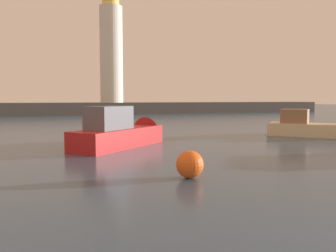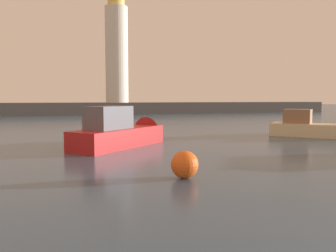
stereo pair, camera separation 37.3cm
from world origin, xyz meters
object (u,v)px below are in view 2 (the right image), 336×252
at_px(motorboat_0, 128,132).
at_px(mooring_buoy, 185,165).
at_px(motorboat_2, 328,129).
at_px(lighthouse, 117,48).

bearing_deg(motorboat_0, mooring_buoy, -88.95).
height_order(motorboat_0, motorboat_2, motorboat_0).
xyz_separation_m(lighthouse, motorboat_2, (6.76, -35.71, -9.68)).
distance_m(lighthouse, mooring_buoy, 44.24).
xyz_separation_m(motorboat_2, mooring_buoy, (-12.15, -7.09, -0.12)).
bearing_deg(lighthouse, mooring_buoy, -97.18).
bearing_deg(lighthouse, motorboat_0, -98.92).
relative_size(motorboat_0, mooring_buoy, 7.43).
bearing_deg(mooring_buoy, motorboat_0, 91.05).
distance_m(lighthouse, motorboat_0, 36.94).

